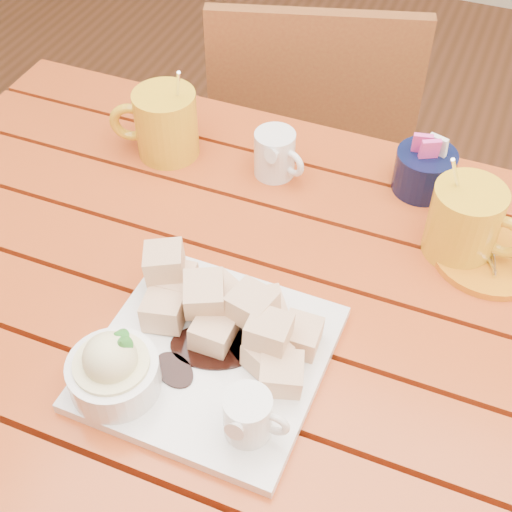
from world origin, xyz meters
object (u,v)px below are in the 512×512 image
at_px(table, 253,342).
at_px(coffee_mug_right, 466,221).
at_px(orange_saucer, 491,255).
at_px(chair_far, 310,148).
at_px(dessert_plate, 193,350).
at_px(coffee_mug_left, 164,123).

distance_m(table, coffee_mug_right, 0.34).
distance_m(orange_saucer, chair_far, 0.68).
distance_m(coffee_mug_right, chair_far, 0.68).
distance_m(dessert_plate, orange_saucer, 0.44).
height_order(coffee_mug_right, chair_far, coffee_mug_right).
height_order(coffee_mug_right, orange_saucer, coffee_mug_right).
xyz_separation_m(coffee_mug_left, chair_far, (0.11, 0.43, -0.32)).
xyz_separation_m(dessert_plate, coffee_mug_right, (0.26, 0.32, 0.02)).
xyz_separation_m(orange_saucer, chair_far, (-0.42, 0.47, -0.27)).
xyz_separation_m(coffee_mug_left, coffee_mug_right, (0.49, -0.05, -0.00)).
height_order(dessert_plate, coffee_mug_left, coffee_mug_left).
bearing_deg(orange_saucer, coffee_mug_left, 175.29).
distance_m(table, orange_saucer, 0.36).
bearing_deg(dessert_plate, chair_far, 98.01).
bearing_deg(chair_far, orange_saucer, 114.79).
distance_m(coffee_mug_left, coffee_mug_right, 0.49).
bearing_deg(dessert_plate, coffee_mug_right, 50.86).
relative_size(dessert_plate, chair_far, 0.32).
bearing_deg(coffee_mug_right, orange_saucer, 13.18).
xyz_separation_m(table, orange_saucer, (0.28, 0.19, 0.11)).
bearing_deg(coffee_mug_left, chair_far, 56.99).
bearing_deg(chair_far, coffee_mug_right, 111.46).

